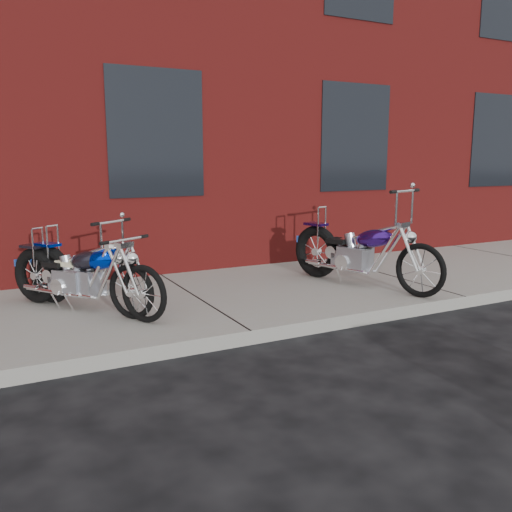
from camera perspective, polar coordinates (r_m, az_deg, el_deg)
ground at (r=5.51m, az=-0.53°, el=-9.36°), size 120.00×120.00×0.00m
sidewalk at (r=6.80m, az=-6.22°, el=-4.94°), size 22.00×3.00×0.15m
building_brick at (r=13.04m, az=-17.47°, el=19.26°), size 22.00×10.00×8.00m
chopper_purple at (r=7.41m, az=10.95°, el=0.14°), size 0.88×2.28×1.32m
chopper_blue at (r=6.33m, az=-17.02°, el=-2.19°), size 1.18×1.89×0.93m
chopper_third at (r=6.43m, az=-18.31°, el=-2.17°), size 1.28×1.75×1.05m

